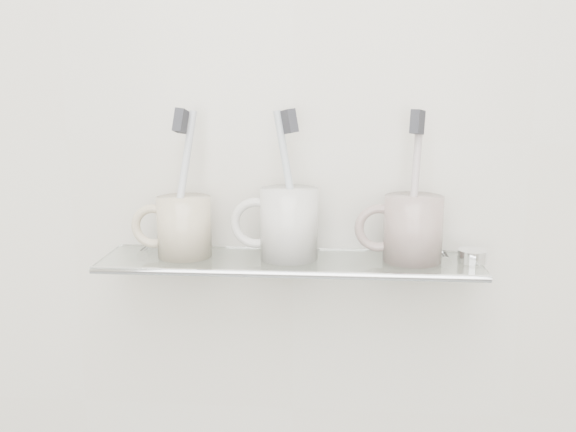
# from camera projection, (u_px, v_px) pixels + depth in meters

# --- Properties ---
(wall_back) EXTENTS (2.50, 0.00, 2.50)m
(wall_back) POSITION_uv_depth(u_px,v_px,m) (293.00, 142.00, 0.88)
(wall_back) COLOR beige
(wall_back) RESTS_ON ground
(shelf_glass) EXTENTS (0.50, 0.12, 0.01)m
(shelf_glass) POSITION_uv_depth(u_px,v_px,m) (290.00, 262.00, 0.85)
(shelf_glass) COLOR silver
(shelf_glass) RESTS_ON wall_back
(shelf_rail) EXTENTS (0.50, 0.01, 0.01)m
(shelf_rail) POSITION_uv_depth(u_px,v_px,m) (286.00, 274.00, 0.80)
(shelf_rail) COLOR silver
(shelf_rail) RESTS_ON shelf_glass
(bracket_left) EXTENTS (0.02, 0.03, 0.02)m
(bracket_left) POSITION_uv_depth(u_px,v_px,m) (146.00, 257.00, 0.92)
(bracket_left) COLOR silver
(bracket_left) RESTS_ON wall_back
(bracket_right) EXTENTS (0.02, 0.03, 0.02)m
(bracket_right) POSITION_uv_depth(u_px,v_px,m) (444.00, 263.00, 0.88)
(bracket_right) COLOR silver
(bracket_right) RESTS_ON wall_back
(mug_left) EXTENTS (0.08, 0.08, 0.08)m
(mug_left) POSITION_uv_depth(u_px,v_px,m) (184.00, 227.00, 0.86)
(mug_left) COLOR beige
(mug_left) RESTS_ON shelf_glass
(mug_left_handle) EXTENTS (0.06, 0.01, 0.06)m
(mug_left_handle) POSITION_uv_depth(u_px,v_px,m) (153.00, 226.00, 0.86)
(mug_left_handle) COLOR beige
(mug_left_handle) RESTS_ON mug_left
(toothbrush_left) EXTENTS (0.04, 0.05, 0.19)m
(toothbrush_left) POSITION_uv_depth(u_px,v_px,m) (183.00, 182.00, 0.85)
(toothbrush_left) COLOR silver
(toothbrush_left) RESTS_ON mug_left
(bristles_left) EXTENTS (0.02, 0.03, 0.04)m
(bristles_left) POSITION_uv_depth(u_px,v_px,m) (181.00, 121.00, 0.83)
(bristles_left) COLOR #2B2C31
(bristles_left) RESTS_ON toothbrush_left
(mug_center) EXTENTS (0.10, 0.10, 0.09)m
(mug_center) POSITION_uv_depth(u_px,v_px,m) (289.00, 224.00, 0.85)
(mug_center) COLOR silver
(mug_center) RESTS_ON shelf_glass
(mug_center_handle) EXTENTS (0.07, 0.01, 0.07)m
(mug_center_handle) POSITION_uv_depth(u_px,v_px,m) (256.00, 223.00, 0.85)
(mug_center_handle) COLOR silver
(mug_center_handle) RESTS_ON mug_center
(toothbrush_center) EXTENTS (0.05, 0.03, 0.19)m
(toothbrush_center) POSITION_uv_depth(u_px,v_px,m) (289.00, 183.00, 0.83)
(toothbrush_center) COLOR #B1BFC5
(toothbrush_center) RESTS_ON mug_center
(bristles_center) EXTENTS (0.03, 0.03, 0.03)m
(bristles_center) POSITION_uv_depth(u_px,v_px,m) (289.00, 121.00, 0.82)
(bristles_center) COLOR #2B2C31
(bristles_center) RESTS_ON toothbrush_center
(mug_right) EXTENTS (0.08, 0.08, 0.09)m
(mug_right) POSITION_uv_depth(u_px,v_px,m) (413.00, 229.00, 0.83)
(mug_right) COLOR silver
(mug_right) RESTS_ON shelf_glass
(mug_right_handle) EXTENTS (0.06, 0.01, 0.06)m
(mug_right_handle) POSITION_uv_depth(u_px,v_px,m) (379.00, 228.00, 0.84)
(mug_right_handle) COLOR silver
(mug_right_handle) RESTS_ON mug_right
(toothbrush_right) EXTENTS (0.02, 0.04, 0.19)m
(toothbrush_right) POSITION_uv_depth(u_px,v_px,m) (415.00, 185.00, 0.82)
(toothbrush_right) COLOR #B99D96
(toothbrush_right) RESTS_ON mug_right
(bristles_right) EXTENTS (0.02, 0.03, 0.03)m
(bristles_right) POSITION_uv_depth(u_px,v_px,m) (417.00, 122.00, 0.81)
(bristles_right) COLOR #2B2C31
(bristles_right) RESTS_ON toothbrush_right
(chrome_cap) EXTENTS (0.04, 0.04, 0.02)m
(chrome_cap) POSITION_uv_depth(u_px,v_px,m) (473.00, 256.00, 0.84)
(chrome_cap) COLOR silver
(chrome_cap) RESTS_ON shelf_glass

